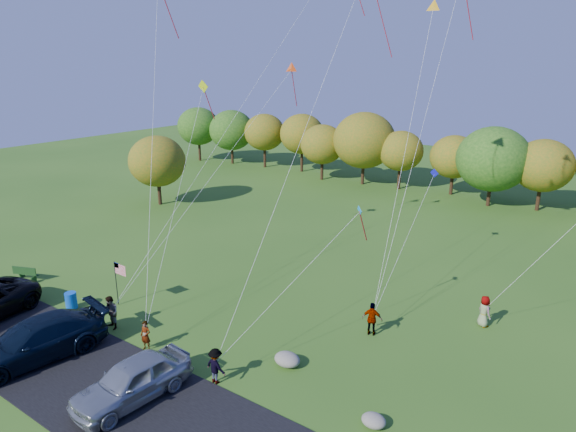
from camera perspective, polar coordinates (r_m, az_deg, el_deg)
name	(u,v)px	position (r m, az deg, el deg)	size (l,w,h in m)	color
ground	(179,352)	(27.16, -11.97, -14.53)	(140.00, 140.00, 0.00)	#305D1A
asphalt_lane	(112,391)	(25.12, -18.98, -17.94)	(44.00, 6.00, 0.06)	black
treeline	(456,158)	(54.27, 18.12, 6.19)	(75.95, 27.03, 8.18)	#392414
minivan_navy	(35,340)	(28.28, -26.28, -12.29)	(2.73, 6.70, 1.95)	black
minivan_silver	(132,380)	(23.85, -16.94, -17.07)	(2.14, 5.31, 1.81)	#A5AAAF
flyer_a	(146,336)	(27.35, -15.53, -12.68)	(0.57, 0.37, 1.56)	#4C4C59
flyer_b	(111,313)	(29.74, -19.11, -10.14)	(0.91, 0.71, 1.88)	#4C4C59
flyer_c	(216,366)	(24.23, -8.05, -16.17)	(1.09, 0.63, 1.69)	#4C4C59
flyer_d	(372,319)	(27.96, 9.34, -11.23)	(1.08, 0.45, 1.84)	#4C4C59
flyer_e	(484,311)	(30.40, 20.97, -9.85)	(0.87, 0.56, 1.77)	#4C4C59
park_bench	(26,273)	(38.25, -27.13, -5.67)	(1.71, 0.92, 0.97)	#173C15
trash_barrel	(71,300)	(33.05, -22.96, -8.64)	(0.66, 0.66, 0.99)	blue
flag_assembly	(118,273)	(31.66, -18.32, -6.08)	(1.02, 0.66, 2.77)	black
boulder_near	(287,359)	(25.41, -0.09, -15.65)	(1.32, 1.03, 0.66)	gray
boulder_far	(374,421)	(22.26, 9.50, -21.51)	(1.01, 0.84, 0.53)	gray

